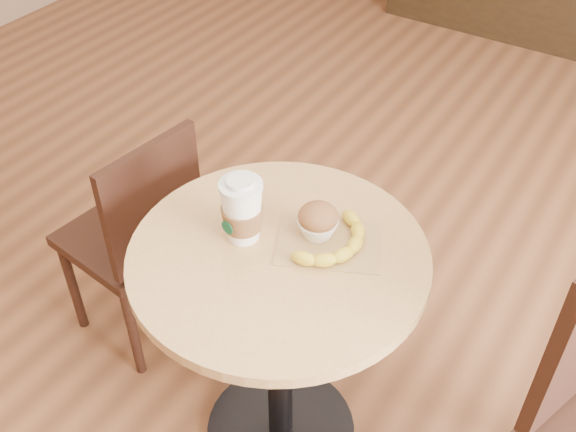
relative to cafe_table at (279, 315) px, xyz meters
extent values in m
cylinder|color=black|center=(0.00, 0.00, -0.52)|extent=(0.44, 0.44, 0.02)
cylinder|color=black|center=(0.00, 0.00, -0.16)|extent=(0.07, 0.07, 0.72)
cylinder|color=tan|center=(0.00, 0.00, 0.20)|extent=(0.70, 0.70, 0.03)
cube|color=black|center=(-0.64, 0.11, -0.13)|extent=(0.39, 0.39, 0.04)
cylinder|color=black|center=(-0.77, 0.28, -0.33)|extent=(0.03, 0.03, 0.40)
cylinder|color=black|center=(-0.80, -0.02, -0.33)|extent=(0.03, 0.03, 0.40)
cylinder|color=black|center=(-0.47, 0.24, -0.33)|extent=(0.03, 0.03, 0.40)
cylinder|color=black|center=(-0.51, -0.06, -0.33)|extent=(0.03, 0.03, 0.40)
cube|color=black|center=(-0.48, 0.09, 0.09)|extent=(0.07, 0.34, 0.37)
cube|color=tan|center=(0.08, 0.09, 0.22)|extent=(0.29, 0.27, 0.00)
cylinder|color=white|center=(-0.10, 0.00, 0.37)|extent=(0.10, 0.10, 0.01)
cylinder|color=white|center=(-0.10, 0.00, 0.38)|extent=(0.06, 0.06, 0.01)
cylinder|color=#07492D|center=(-0.11, -0.05, 0.28)|extent=(0.03, 0.01, 0.03)
ellipsoid|color=brown|center=(0.05, 0.10, 0.28)|extent=(0.09, 0.09, 0.06)
ellipsoid|color=beige|center=(0.05, 0.10, 0.30)|extent=(0.03, 0.03, 0.02)
camera|label=1|loc=(0.62, -0.92, 1.29)|focal=42.00mm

